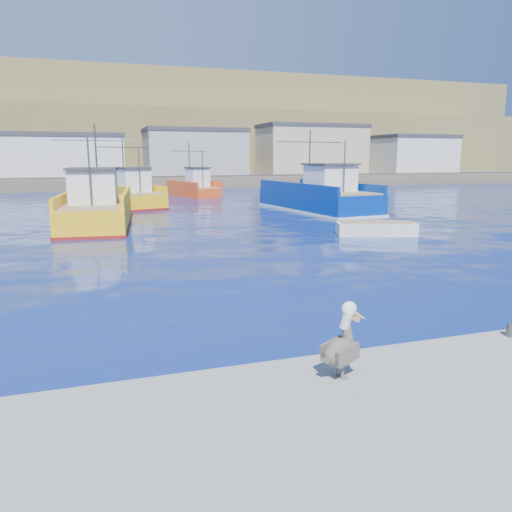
{
  "coord_description": "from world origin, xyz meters",
  "views": [
    {
      "loc": [
        -5.76,
        -11.7,
        4.47
      ],
      "look_at": [
        -0.86,
        3.16,
        1.34
      ],
      "focal_mm": 35.0,
      "sensor_mm": 36.0,
      "label": 1
    }
  ],
  "objects_px": {
    "trawler_yellow_b": "(130,196)",
    "boat_orange": "(194,187)",
    "trawler_blue": "(319,197)",
    "trawler_yellow_a": "(97,210)",
    "pelican": "(342,346)",
    "skiff_mid": "(376,230)"
  },
  "relations": [
    {
      "from": "pelican",
      "to": "trawler_yellow_a",
      "type": "bearing_deg",
      "value": 98.3
    },
    {
      "from": "trawler_yellow_a",
      "to": "trawler_blue",
      "type": "height_order",
      "value": "trawler_blue"
    },
    {
      "from": "trawler_yellow_b",
      "to": "boat_orange",
      "type": "bearing_deg",
      "value": 50.52
    },
    {
      "from": "boat_orange",
      "to": "trawler_yellow_b",
      "type": "bearing_deg",
      "value": -129.48
    },
    {
      "from": "skiff_mid",
      "to": "trawler_yellow_a",
      "type": "bearing_deg",
      "value": 149.09
    },
    {
      "from": "trawler_blue",
      "to": "boat_orange",
      "type": "xyz_separation_m",
      "value": [
        -6.85,
        18.32,
        -0.11
      ]
    },
    {
      "from": "boat_orange",
      "to": "skiff_mid",
      "type": "relative_size",
      "value": 1.82
    },
    {
      "from": "trawler_yellow_b",
      "to": "skiff_mid",
      "type": "bearing_deg",
      "value": -60.84
    },
    {
      "from": "trawler_yellow_a",
      "to": "trawler_blue",
      "type": "bearing_deg",
      "value": 12.57
    },
    {
      "from": "skiff_mid",
      "to": "pelican",
      "type": "bearing_deg",
      "value": -123.28
    },
    {
      "from": "trawler_yellow_a",
      "to": "boat_orange",
      "type": "relative_size",
      "value": 1.43
    },
    {
      "from": "trawler_yellow_b",
      "to": "boat_orange",
      "type": "xyz_separation_m",
      "value": [
        7.83,
        9.51,
        0.04
      ]
    },
    {
      "from": "trawler_blue",
      "to": "pelican",
      "type": "height_order",
      "value": "trawler_blue"
    },
    {
      "from": "trawler_yellow_b",
      "to": "pelican",
      "type": "distance_m",
      "value": 39.1
    },
    {
      "from": "trawler_yellow_a",
      "to": "trawler_yellow_b",
      "type": "xyz_separation_m",
      "value": [
        2.99,
        12.75,
        -0.1
      ]
    },
    {
      "from": "boat_orange",
      "to": "pelican",
      "type": "bearing_deg",
      "value": -98.17
    },
    {
      "from": "trawler_blue",
      "to": "skiff_mid",
      "type": "xyz_separation_m",
      "value": [
        -2.5,
        -13.02,
        -0.82
      ]
    },
    {
      "from": "boat_orange",
      "to": "skiff_mid",
      "type": "xyz_separation_m",
      "value": [
        4.35,
        -31.34,
        -0.71
      ]
    },
    {
      "from": "trawler_blue",
      "to": "skiff_mid",
      "type": "height_order",
      "value": "trawler_blue"
    },
    {
      "from": "trawler_blue",
      "to": "pelican",
      "type": "bearing_deg",
      "value": -114.54
    },
    {
      "from": "boat_orange",
      "to": "pelican",
      "type": "height_order",
      "value": "boat_orange"
    },
    {
      "from": "boat_orange",
      "to": "trawler_yellow_a",
      "type": "bearing_deg",
      "value": -115.92
    }
  ]
}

